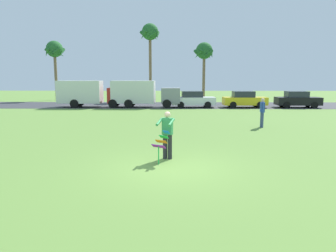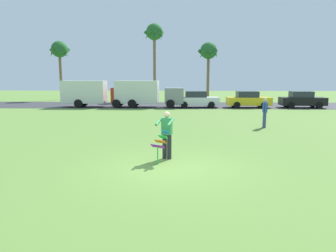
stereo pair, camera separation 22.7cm
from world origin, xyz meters
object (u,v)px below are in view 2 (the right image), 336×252
palm_tree_left_near (60,52)px  person_walker_near (265,112)px  parked_car_white (197,100)px  parked_car_yellow (248,100)px  palm_tree_right_near (154,36)px  palm_tree_centre_far (208,53)px  kite_held (160,142)px  person_kite_flyer (167,133)px  parked_truck_grey_van (145,93)px  parked_car_black (302,100)px  parked_truck_red_cab (93,93)px

palm_tree_left_near → person_walker_near: 30.90m
parked_car_white → palm_tree_left_near: size_ratio=0.56×
parked_car_yellow → palm_tree_right_near: (-10.02, 10.11, 7.45)m
parked_car_yellow → palm_tree_centre_far: (-3.12, 9.69, 5.24)m
person_walker_near → kite_held: bearing=-125.3°
kite_held → palm_tree_left_near: size_ratio=0.14×
person_kite_flyer → parked_truck_grey_van: (-2.95, 19.79, 0.46)m
parked_car_black → parked_car_white: bearing=-180.0°
parked_car_black → person_walker_near: person_walker_near is taller
parked_truck_red_cab → parked_car_black: 20.60m
parked_car_yellow → person_walker_near: person_walker_near is taller
palm_tree_left_near → parked_truck_grey_van: bearing=-39.1°
person_kite_flyer → palm_tree_centre_far: size_ratio=0.24×
palm_tree_right_near → palm_tree_centre_far: 7.25m
palm_tree_right_near → person_walker_near: 25.09m
kite_held → parked_truck_grey_van: 20.57m
parked_truck_grey_van → parked_car_black: 15.32m
kite_held → parked_truck_red_cab: bearing=111.5°
parked_car_white → parked_car_black: size_ratio=1.00×
parked_truck_red_cab → parked_car_yellow: 15.41m
person_kite_flyer → palm_tree_right_near: palm_tree_right_near is taller
person_kite_flyer → palm_tree_left_near: 33.81m
parked_truck_red_cab → palm_tree_right_near: bearing=62.0°
palm_tree_left_near → kite_held: bearing=-63.7°
parked_truck_red_cab → palm_tree_left_near: (-6.96, 9.94, 4.84)m
parked_truck_grey_van → parked_car_yellow: 10.13m
parked_truck_grey_van → palm_tree_left_near: (-12.24, 9.94, 4.84)m
parked_car_black → palm_tree_left_near: size_ratio=0.56×
parked_car_white → person_walker_near: person_walker_near is taller
parked_truck_red_cab → kite_held: bearing=-68.5°
kite_held → parked_car_white: (2.31, 20.37, 0.04)m
person_kite_flyer → palm_tree_centre_far: palm_tree_centre_far is taller
person_kite_flyer → palm_tree_left_near: (-15.20, 29.73, 5.30)m
parked_car_yellow → palm_tree_centre_far: 11.45m
parked_car_yellow → parked_car_black: same height
parked_car_yellow → parked_truck_red_cab: bearing=180.0°
palm_tree_right_near → palm_tree_left_near: bearing=-179.2°
person_kite_flyer → palm_tree_centre_far: bearing=82.2°
kite_held → person_walker_near: bearing=54.7°
palm_tree_right_near → palm_tree_centre_far: (6.89, -0.42, -2.21)m
parked_truck_grey_van → parked_car_black: size_ratio=1.59×
person_kite_flyer → parked_car_white: bearing=83.9°
palm_tree_left_near → person_walker_near: bearing=-47.3°
parked_truck_red_cab → person_walker_near: (13.68, -12.42, -0.48)m
parked_car_yellow → parked_car_white: bearing=-180.0°
kite_held → parked_car_black: (12.55, 20.38, 0.04)m
person_kite_flyer → kite_held: person_kite_flyer is taller
parked_car_yellow → palm_tree_left_near: bearing=156.0°
person_kite_flyer → parked_truck_red_cab: (-8.24, 19.79, 0.46)m
kite_held → palm_tree_right_near: size_ratio=0.11×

